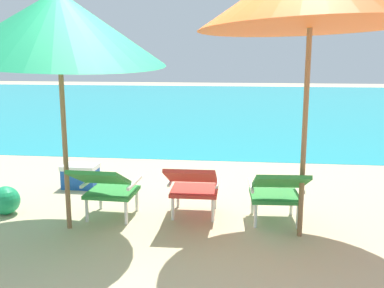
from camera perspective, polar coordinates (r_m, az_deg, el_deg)
ground_plane at (r=8.68m, az=2.60°, el=-0.54°), size 40.00×40.00×0.00m
ocean_band at (r=16.53m, az=4.64°, el=5.15°), size 40.00×18.00×0.01m
lounge_chair_left at (r=4.91m, az=-10.82°, el=-5.27°), size 0.57×0.89×0.68m
lounge_chair_center at (r=4.88m, az=0.14°, el=-5.14°), size 0.56×0.88×0.68m
lounge_chair_right at (r=4.77m, az=10.78°, el=-5.75°), size 0.59×0.91×0.68m
beach_umbrella_left at (r=4.62m, az=-16.67°, el=14.15°), size 3.00×3.00×2.47m
beach_ball at (r=5.54m, az=-22.64°, el=-6.64°), size 0.32×0.32×0.32m
cooler_box at (r=6.30m, az=-14.00°, el=-3.96°), size 0.48×0.33×0.32m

